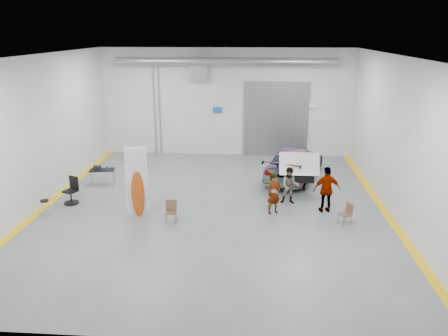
# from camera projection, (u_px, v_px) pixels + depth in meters

# --- Properties ---
(ground) EXTENTS (16.00, 16.00, 0.00)m
(ground) POSITION_uv_depth(u_px,v_px,m) (213.00, 207.00, 17.76)
(ground) COLOR slate
(ground) RESTS_ON ground
(room_shell) EXTENTS (14.02, 16.18, 6.01)m
(room_shell) POSITION_uv_depth(u_px,v_px,m) (223.00, 99.00, 18.62)
(room_shell) COLOR silver
(room_shell) RESTS_ON ground
(sedan_car) EXTENTS (3.57, 5.46, 1.47)m
(sedan_car) POSITION_uv_depth(u_px,v_px,m) (294.00, 163.00, 21.19)
(sedan_car) COLOR silver
(sedan_car) RESTS_ON ground
(person_a) EXTENTS (0.71, 0.63, 1.63)m
(person_a) POSITION_uv_depth(u_px,v_px,m) (274.00, 194.00, 16.96)
(person_a) COLOR olive
(person_a) RESTS_ON ground
(person_b) EXTENTS (0.79, 0.63, 1.55)m
(person_b) POSITION_uv_depth(u_px,v_px,m) (290.00, 186.00, 17.95)
(person_b) COLOR slate
(person_b) RESTS_ON ground
(person_c) EXTENTS (1.14, 0.62, 1.86)m
(person_c) POSITION_uv_depth(u_px,v_px,m) (327.00, 190.00, 17.07)
(person_c) COLOR #A86438
(person_c) RESTS_ON ground
(surfboard_display) EXTENTS (0.79, 0.43, 2.93)m
(surfboard_display) POSITION_uv_depth(u_px,v_px,m) (135.00, 187.00, 16.60)
(surfboard_display) COLOR white
(surfboard_display) RESTS_ON ground
(folding_chair_near) EXTENTS (0.42, 0.44, 0.86)m
(folding_chair_near) POSITION_uv_depth(u_px,v_px,m) (171.00, 216.00, 16.24)
(folding_chair_near) COLOR brown
(folding_chair_near) RESTS_ON ground
(folding_chair_far) EXTENTS (0.51, 0.63, 0.82)m
(folding_chair_far) POSITION_uv_depth(u_px,v_px,m) (345.00, 218.00, 16.11)
(folding_chair_far) COLOR brown
(folding_chair_far) RESTS_ON ground
(shop_stool) EXTENTS (0.34, 0.34, 0.66)m
(shop_stool) POSITION_uv_depth(u_px,v_px,m) (45.00, 208.00, 16.82)
(shop_stool) COLOR black
(shop_stool) RESTS_ON ground
(work_table) EXTENTS (1.21, 0.77, 0.92)m
(work_table) POSITION_uv_depth(u_px,v_px,m) (101.00, 169.00, 20.27)
(work_table) COLOR gray
(work_table) RESTS_ON ground
(office_chair) EXTENTS (0.64, 0.68, 1.11)m
(office_chair) POSITION_uv_depth(u_px,v_px,m) (71.00, 192.00, 18.08)
(office_chair) COLOR black
(office_chair) RESTS_ON ground
(trunk_lid) EXTENTS (1.71, 1.04, 0.04)m
(trunk_lid) POSITION_uv_depth(u_px,v_px,m) (299.00, 161.00, 18.79)
(trunk_lid) COLOR silver
(trunk_lid) RESTS_ON sedan_car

